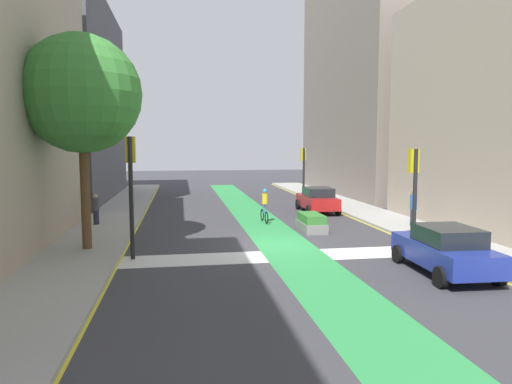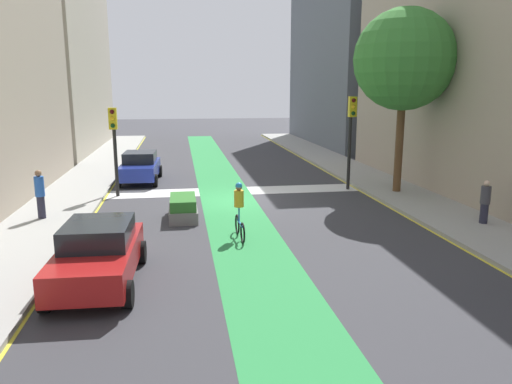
{
  "view_description": "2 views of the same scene",
  "coord_description": "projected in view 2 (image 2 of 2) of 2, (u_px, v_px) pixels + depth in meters",
  "views": [
    {
      "loc": [
        -3.75,
        -18.62,
        4.14
      ],
      "look_at": [
        0.34,
        6.24,
        1.61
      ],
      "focal_mm": 32.2,
      "sensor_mm": 36.0,
      "label": 1
    },
    {
      "loc": [
        2.58,
        21.12,
        4.87
      ],
      "look_at": [
        0.11,
        5.29,
        1.48
      ],
      "focal_mm": 34.51,
      "sensor_mm": 36.0,
      "label": 2
    }
  ],
  "objects": [
    {
      "name": "car_blue_right_near",
      "position": [
        140.0,
        167.0,
        25.97
      ],
      "size": [
        2.18,
        4.28,
        1.57
      ],
      "color": "navy",
      "rests_on": "ground_plane"
    },
    {
      "name": "pedestrian_sidewalk_right_a",
      "position": [
        40.0,
        194.0,
        18.02
      ],
      "size": [
        0.34,
        0.34,
        1.81
      ],
      "color": "#262638",
      "rests_on": "sidewalk_right"
    },
    {
      "name": "crosswalk_band",
      "position": [
        235.0,
        191.0,
        23.74
      ],
      "size": [
        12.0,
        1.8,
        0.01
      ],
      "primitive_type": "cube",
      "color": "silver",
      "rests_on": "ground_plane"
    },
    {
      "name": "bike_lane_paint",
      "position": [
        228.0,
        200.0,
        21.73
      ],
      "size": [
        2.4,
        60.0,
        0.01
      ],
      "primitive_type": "cube",
      "color": "#2D8C47",
      "rests_on": "ground_plane"
    },
    {
      "name": "street_tree_near",
      "position": [
        404.0,
        60.0,
        21.79
      ],
      "size": [
        4.5,
        4.5,
        8.21
      ],
      "color": "brown",
      "rests_on": "sidewalk_left"
    },
    {
      "name": "curb_stripe_right",
      "position": [
        100.0,
        205.0,
        20.9
      ],
      "size": [
        0.16,
        60.0,
        0.01
      ],
      "primitive_type": "cube",
      "color": "yellow",
      "rests_on": "ground_plane"
    },
    {
      "name": "median_planter",
      "position": [
        183.0,
        208.0,
        18.65
      ],
      "size": [
        1.06,
        2.19,
        0.85
      ],
      "color": "slate",
      "rests_on": "ground_plane"
    },
    {
      "name": "cyclist_in_lane",
      "position": [
        239.0,
        209.0,
        16.14
      ],
      "size": [
        0.32,
        1.73,
        1.86
      ],
      "color": "black",
      "rests_on": "ground_plane"
    },
    {
      "name": "ground_plane",
      "position": [
        240.0,
        200.0,
        21.81
      ],
      "size": [
        120.0,
        120.0,
        0.0
      ],
      "primitive_type": "plane",
      "color": "#38383D"
    },
    {
      "name": "buildings_left_row",
      "position": [
        492.0,
        26.0,
        25.07
      ],
      "size": [
        9.94,
        57.52,
        18.96
      ],
      "color": "slate",
      "rests_on": "ground_plane"
    },
    {
      "name": "car_red_right_far",
      "position": [
        98.0,
        254.0,
        12.33
      ],
      "size": [
        2.14,
        4.26,
        1.57
      ],
      "color": "#A51919",
      "rests_on": "ground_plane"
    },
    {
      "name": "traffic_signal_near_left",
      "position": [
        351.0,
        125.0,
        23.4
      ],
      "size": [
        0.35,
        0.52,
        4.48
      ],
      "color": "black",
      "rests_on": "ground_plane"
    },
    {
      "name": "pedestrian_sidewalk_left_a",
      "position": [
        485.0,
        202.0,
        17.39
      ],
      "size": [
        0.34,
        0.34,
        1.55
      ],
      "color": "#262638",
      "rests_on": "sidewalk_left"
    },
    {
      "name": "curb_stripe_left",
      "position": [
        369.0,
        196.0,
        22.72
      ],
      "size": [
        0.16,
        60.0,
        0.01
      ],
      "primitive_type": "cube",
      "color": "yellow",
      "rests_on": "ground_plane"
    },
    {
      "name": "sidewalk_left",
      "position": [
        399.0,
        193.0,
        22.93
      ],
      "size": [
        3.0,
        60.0,
        0.15
      ],
      "primitive_type": "cube",
      "color": "#9E9E99",
      "rests_on": "ground_plane"
    },
    {
      "name": "sidewalk_right",
      "position": [
        63.0,
        204.0,
        20.66
      ],
      "size": [
        3.0,
        60.0,
        0.15
      ],
      "primitive_type": "cube",
      "color": "#9E9E99",
      "rests_on": "ground_plane"
    },
    {
      "name": "traffic_signal_near_right",
      "position": [
        114.0,
        135.0,
        21.94
      ],
      "size": [
        0.35,
        0.52,
        4.03
      ],
      "color": "black",
      "rests_on": "ground_plane"
    }
  ]
}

